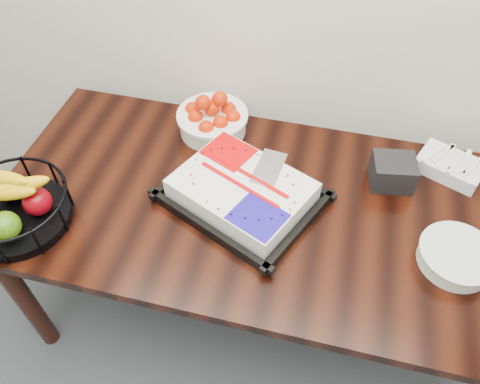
% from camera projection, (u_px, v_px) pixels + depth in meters
% --- Properties ---
extents(table, '(1.80, 0.90, 0.75)m').
position_uv_depth(table, '(252.00, 217.00, 1.69)').
color(table, black).
rests_on(table, ground).
extents(cake_tray, '(0.61, 0.55, 0.10)m').
position_uv_depth(cake_tray, '(242.00, 192.00, 1.60)').
color(cake_tray, black).
rests_on(cake_tray, table).
extents(tangerine_bowl, '(0.28, 0.28, 0.18)m').
position_uv_depth(tangerine_bowl, '(212.00, 116.00, 1.81)').
color(tangerine_bowl, white).
rests_on(tangerine_bowl, table).
extents(fruit_basket, '(0.36, 0.36, 0.19)m').
position_uv_depth(fruit_basket, '(13.00, 205.00, 1.51)').
color(fruit_basket, black).
rests_on(fruit_basket, table).
extents(plate_stack, '(0.24, 0.24, 0.06)m').
position_uv_depth(plate_stack, '(456.00, 257.00, 1.44)').
color(plate_stack, white).
rests_on(plate_stack, table).
extents(fork_bag, '(0.26, 0.22, 0.06)m').
position_uv_depth(fork_bag, '(450.00, 166.00, 1.70)').
color(fork_bag, silver).
rests_on(fork_bag, table).
extents(napkin_box, '(0.17, 0.15, 0.10)m').
position_uv_depth(napkin_box, '(393.00, 172.00, 1.65)').
color(napkin_box, black).
rests_on(napkin_box, table).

